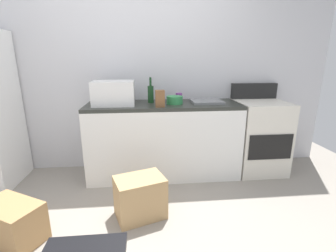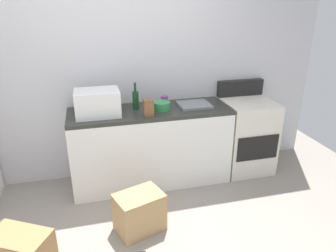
# 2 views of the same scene
# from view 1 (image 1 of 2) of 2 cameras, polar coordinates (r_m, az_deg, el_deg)

# --- Properties ---
(ground_plane) EXTENTS (6.00, 6.00, 0.00)m
(ground_plane) POSITION_cam_1_polar(r_m,az_deg,el_deg) (2.12, -7.09, -25.97)
(ground_plane) COLOR gray
(wall_back) EXTENTS (5.00, 0.10, 2.60)m
(wall_back) POSITION_cam_1_polar(r_m,az_deg,el_deg) (3.14, -7.27, 13.58)
(wall_back) COLOR silver
(wall_back) RESTS_ON ground_plane
(kitchen_counter) EXTENTS (1.80, 0.60, 0.90)m
(kitchen_counter) POSITION_cam_1_polar(r_m,az_deg,el_deg) (2.96, -1.04, -3.24)
(kitchen_counter) COLOR white
(kitchen_counter) RESTS_ON ground_plane
(stove_oven) EXTENTS (0.60, 0.61, 1.10)m
(stove_oven) POSITION_cam_1_polar(r_m,az_deg,el_deg) (3.28, 20.73, -2.07)
(stove_oven) COLOR silver
(stove_oven) RESTS_ON ground_plane
(microwave) EXTENTS (0.46, 0.34, 0.27)m
(microwave) POSITION_cam_1_polar(r_m,az_deg,el_deg) (2.80, -12.74, 7.65)
(microwave) COLOR white
(microwave) RESTS_ON kitchen_counter
(sink_basin) EXTENTS (0.36, 0.32, 0.03)m
(sink_basin) POSITION_cam_1_polar(r_m,az_deg,el_deg) (2.92, 9.15, 5.76)
(sink_basin) COLOR slate
(sink_basin) RESTS_ON kitchen_counter
(wine_bottle) EXTENTS (0.07, 0.07, 0.30)m
(wine_bottle) POSITION_cam_1_polar(r_m,az_deg,el_deg) (2.89, -4.14, 7.71)
(wine_bottle) COLOR #193F1E
(wine_bottle) RESTS_ON kitchen_counter
(coffee_mug) EXTENTS (0.08, 0.08, 0.10)m
(coffee_mug) POSITION_cam_1_polar(r_m,az_deg,el_deg) (3.00, 2.59, 6.89)
(coffee_mug) COLOR purple
(coffee_mug) RESTS_ON kitchen_counter
(knife_block) EXTENTS (0.10, 0.10, 0.18)m
(knife_block) POSITION_cam_1_polar(r_m,az_deg,el_deg) (2.63, -1.92, 6.54)
(knife_block) COLOR brown
(knife_block) RESTS_ON kitchen_counter
(mixing_bowl) EXTENTS (0.19, 0.19, 0.09)m
(mixing_bowl) POSITION_cam_1_polar(r_m,az_deg,el_deg) (2.81, 1.58, 6.20)
(mixing_bowl) COLOR #338C4C
(mixing_bowl) RESTS_ON kitchen_counter
(cardboard_box_large) EXTENTS (0.56, 0.49, 0.32)m
(cardboard_box_large) POSITION_cam_1_polar(r_m,az_deg,el_deg) (2.38, -33.07, -18.64)
(cardboard_box_large) COLOR #A37A4C
(cardboard_box_large) RESTS_ON ground_plane
(cardboard_box_medium) EXTENTS (0.50, 0.42, 0.38)m
(cardboard_box_medium) POSITION_cam_1_polar(r_m,az_deg,el_deg) (2.29, -6.64, -16.47)
(cardboard_box_medium) COLOR tan
(cardboard_box_medium) RESTS_ON ground_plane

